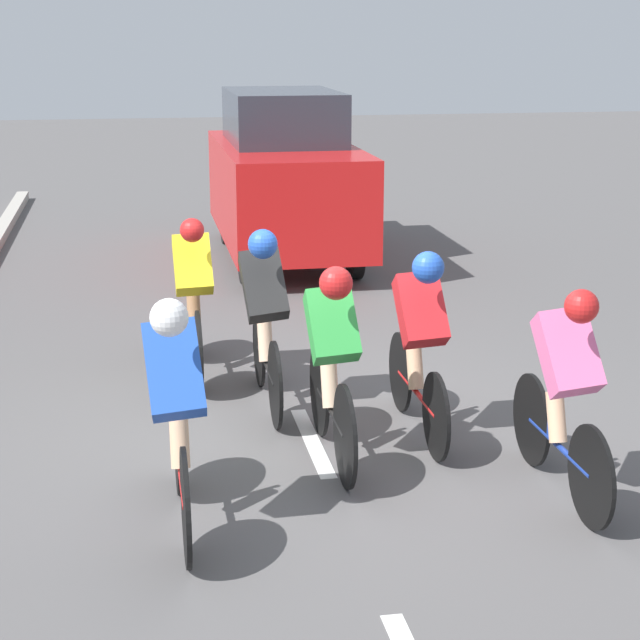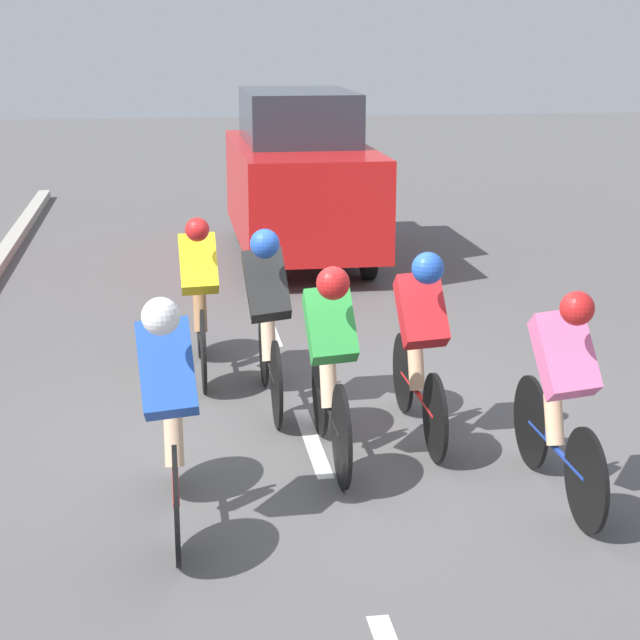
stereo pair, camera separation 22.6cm
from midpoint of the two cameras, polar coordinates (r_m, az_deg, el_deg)
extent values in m
plane|color=#565454|center=(8.27, 0.20, -6.05)|extent=(60.00, 60.00, 0.00)
cube|color=white|center=(8.10, 0.39, -6.49)|extent=(0.12, 1.40, 0.01)
cube|color=white|center=(11.11, -2.11, -0.40)|extent=(0.12, 1.40, 0.01)
cylinder|color=black|center=(8.15, 0.80, -3.70)|extent=(0.03, 0.71, 0.71)
cylinder|color=black|center=(7.23, 2.06, -6.25)|extent=(0.03, 0.71, 0.71)
cylinder|color=black|center=(7.69, 1.39, -4.90)|extent=(0.04, 1.00, 0.04)
cylinder|color=black|center=(7.78, 1.18, -3.01)|extent=(0.04, 0.04, 0.42)
cylinder|color=#1999D8|center=(7.70, 1.33, -4.07)|extent=(0.07, 0.07, 0.16)
cylinder|color=beige|center=(7.70, 1.30, -3.45)|extent=(0.12, 0.23, 0.36)
cube|color=green|center=(7.39, 1.43, -0.29)|extent=(0.35, 0.45, 0.54)
sphere|color=red|center=(7.09, 1.61, 1.97)|extent=(0.23, 0.23, 0.23)
cylinder|color=black|center=(9.28, -2.32, -1.40)|extent=(0.03, 0.69, 0.69)
cylinder|color=black|center=(8.29, -1.55, -3.47)|extent=(0.03, 0.69, 0.69)
cylinder|color=black|center=(8.78, -1.96, -2.38)|extent=(0.04, 1.05, 0.04)
cylinder|color=black|center=(8.90, -2.10, -0.73)|extent=(0.04, 0.04, 0.42)
cylinder|color=#1999D8|center=(8.80, -2.00, -1.66)|extent=(0.07, 0.07, 0.16)
cylinder|color=beige|center=(8.80, -2.03, -1.11)|extent=(0.12, 0.23, 0.36)
cube|color=black|center=(8.50, -2.12, 1.88)|extent=(0.38, 0.48, 0.60)
sphere|color=blue|center=(8.20, -2.17, 4.08)|extent=(0.23, 0.23, 0.23)
cylinder|color=black|center=(8.68, 5.19, -2.81)|extent=(0.03, 0.65, 0.65)
cylinder|color=black|center=(7.72, 6.99, -5.20)|extent=(0.03, 0.65, 0.65)
cylinder|color=red|center=(8.20, 6.04, -3.94)|extent=(0.04, 1.05, 0.04)
cylinder|color=red|center=(8.30, 5.77, -2.15)|extent=(0.04, 0.04, 0.42)
cylinder|color=white|center=(8.21, 5.97, -3.16)|extent=(0.07, 0.07, 0.16)
cylinder|color=#DBAD84|center=(8.21, 5.94, -2.57)|extent=(0.12, 0.23, 0.36)
cube|color=red|center=(7.90, 6.25, 0.51)|extent=(0.35, 0.47, 0.56)
sphere|color=blue|center=(7.60, 6.62, 2.76)|extent=(0.23, 0.23, 0.23)
cylinder|color=black|center=(10.11, -5.84, 0.02)|extent=(0.03, 0.72, 0.72)
cylinder|color=black|center=(9.12, -5.53, -1.68)|extent=(0.03, 0.72, 0.72)
cylinder|color=black|center=(9.61, -5.70, -0.79)|extent=(0.04, 1.03, 0.04)
cylinder|color=black|center=(9.73, -5.78, 0.69)|extent=(0.04, 0.04, 0.42)
cylinder|color=green|center=(9.63, -5.73, -0.14)|extent=(0.07, 0.07, 0.16)
cylinder|color=#9E704C|center=(9.64, -5.75, 0.36)|extent=(0.12, 0.23, 0.36)
cube|color=yellow|center=(9.35, -5.82, 2.99)|extent=(0.34, 0.45, 0.54)
sphere|color=red|center=(9.07, -5.86, 4.82)|extent=(0.21, 0.21, 0.21)
cylinder|color=black|center=(7.74, 12.00, -5.34)|extent=(0.03, 0.66, 0.66)
cylinder|color=black|center=(6.86, 14.93, -8.27)|extent=(0.03, 0.66, 0.66)
cylinder|color=navy|center=(7.30, 13.37, -6.72)|extent=(0.04, 1.02, 0.04)
cylinder|color=navy|center=(7.38, 12.97, -4.70)|extent=(0.04, 0.04, 0.42)
cylinder|color=green|center=(7.30, 13.28, -5.84)|extent=(0.07, 0.07, 0.16)
cylinder|color=#DBAD84|center=(7.30, 13.24, -5.19)|extent=(0.12, 0.23, 0.36)
cube|color=pink|center=(6.97, 13.82, -1.80)|extent=(0.37, 0.47, 0.58)
sphere|color=red|center=(6.67, 14.50, 0.60)|extent=(0.21, 0.21, 0.21)
cylinder|color=black|center=(7.23, -6.91, -6.40)|extent=(0.03, 0.70, 0.70)
cylinder|color=black|center=(6.29, -6.63, -9.83)|extent=(0.03, 0.70, 0.70)
cylinder|color=red|center=(6.76, -6.78, -8.00)|extent=(0.04, 1.03, 0.04)
cylinder|color=red|center=(6.85, -6.88, -5.79)|extent=(0.04, 0.04, 0.42)
cylinder|color=yellow|center=(6.77, -6.82, -7.05)|extent=(0.07, 0.07, 0.16)
cylinder|color=#DBAD84|center=(6.76, -6.85, -6.34)|extent=(0.12, 0.23, 0.36)
cube|color=blue|center=(6.42, -7.16, -2.59)|extent=(0.37, 0.49, 0.60)
sphere|color=white|center=(6.10, -7.45, 0.19)|extent=(0.22, 0.22, 0.22)
cylinder|color=black|center=(13.23, 3.07, 3.57)|extent=(0.14, 0.64, 0.64)
cylinder|color=black|center=(13.03, -2.81, 3.39)|extent=(0.14, 0.64, 0.64)
cylinder|color=black|center=(15.67, 1.25, 5.44)|extent=(0.14, 0.64, 0.64)
cylinder|color=black|center=(15.51, -3.73, 5.30)|extent=(0.14, 0.64, 0.64)
cube|color=red|center=(14.24, -0.60, 6.93)|extent=(1.70, 4.08, 1.22)
cube|color=#2D333D|center=(14.33, -0.73, 10.80)|extent=(1.39, 2.24, 0.67)
camera|label=1|loc=(0.11, -89.17, 0.23)|focal=60.00mm
camera|label=2|loc=(0.11, 90.83, -0.23)|focal=60.00mm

